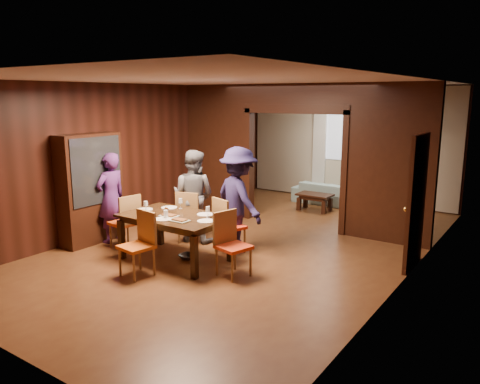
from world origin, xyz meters
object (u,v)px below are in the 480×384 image
Objects in this scene: person_purple at (111,198)px; coffee_table at (315,202)px; person_grey at (193,196)px; chair_far_l at (192,216)px; sofa at (331,193)px; chair_right at (234,245)px; hutch at (90,189)px; chair_left at (124,221)px; dining_table at (175,238)px; chair_near at (136,245)px; person_navy at (239,199)px; chair_far_r at (230,225)px.

coffee_table is (2.05, 4.29, -0.63)m from person_purple.
person_grey is 2.13× the size of coffee_table.
chair_far_l reaches higher than coffee_table.
sofa is at bearing -117.51° from chair_far_l.
hutch reaches higher than chair_right.
chair_right is (0.74, -5.25, 0.21)m from sofa.
chair_left is at bearing -109.82° from coffee_table.
dining_table is 1.19m from chair_right.
person_purple reaches higher than chair_near.
person_purple reaches higher than coffee_table.
chair_right is (0.67, -1.10, -0.42)m from person_navy.
person_purple is at bearing -115.51° from coffee_table.
person_navy reaches higher than sofa.
chair_near is (0.40, -1.76, 0.00)m from chair_far_l.
hutch reaches higher than chair_near.
person_navy reaches higher than person_purple.
chair_left reaches higher than sofa.
person_grey is 4.36m from sofa.
person_grey is 1.76× the size of chair_far_l.
person_navy reaches higher than dining_table.
chair_left is (0.46, -0.12, -0.34)m from person_purple.
chair_near is at bearing 90.65° from chair_far_r.
person_navy is at bearing 82.77° from chair_near.
person_navy is 0.97× the size of sofa.
hutch is at bearing -176.12° from dining_table.
chair_near is at bearing 63.20° from chair_left.
chair_right is at bearing -80.05° from coffee_table.
person_purple is 5.57m from sofa.
person_purple is 2.37m from person_navy.
person_purple is 0.83× the size of hutch.
chair_left and chair_right have the same top height.
person_navy is at bearing 92.86° from sofa.
chair_right reaches higher than dining_table.
person_grey is at bearing 72.30° from chair_right.
person_grey is at bearing 80.01° from sofa.
chair_near is (-0.01, -0.85, 0.10)m from dining_table.
chair_far_l is (-0.83, -3.48, 0.28)m from coffee_table.
chair_left is 2.37m from chair_right.
coffee_table is (-0.04, -0.84, -0.07)m from sofa.
person_grey is at bearing 111.43° from chair_near.
coffee_table is 5.26m from chair_near.
person_navy is 1.86× the size of chair_near.
chair_right is at bearing 98.14° from chair_left.
chair_near is (1.17, -0.82, 0.00)m from chair_left.
coffee_table is at bearing -119.56° from chair_far_l.
chair_far_r is at bearing 21.29° from hutch.
sofa is (-0.07, 4.15, -0.63)m from person_navy.
sofa is at bearing 66.03° from hutch.
sofa is 1.92× the size of chair_far_r.
dining_table is 0.97m from chair_far_r.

